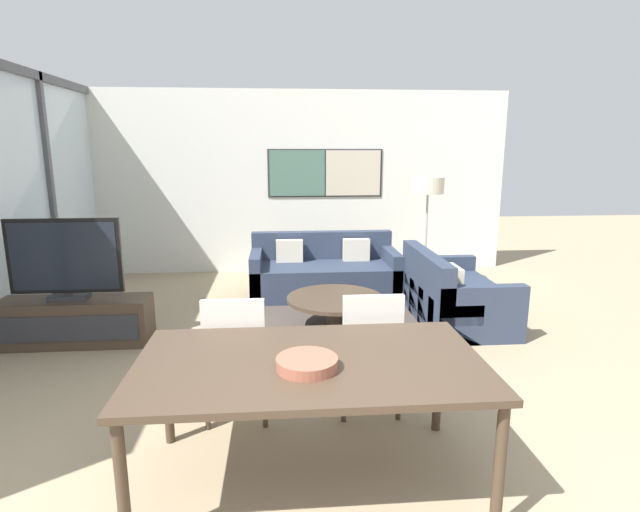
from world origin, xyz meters
name	(u,v)px	position (x,y,z in m)	size (l,w,h in m)	color
wall_back	(289,182)	(0.02, 6.07, 1.41)	(6.87, 0.09, 2.80)	silver
area_rug	(335,329)	(0.44, 3.34, 0.00)	(2.52, 2.17, 0.01)	#473D38
tv_console	(72,322)	(-2.23, 3.15, 0.23)	(1.53, 0.43, 0.47)	#423326
television	(65,260)	(-2.23, 3.15, 0.87)	(1.08, 0.20, 0.81)	#2D2D33
sofa_main	(324,274)	(0.44, 4.74, 0.27)	(1.94, 0.90, 0.80)	#2D384C
sofa_side	(450,298)	(1.77, 3.51, 0.27)	(0.90, 1.52, 0.80)	#2D384C
coffee_table	(335,305)	(0.44, 3.34, 0.28)	(1.04, 1.04, 0.37)	#423326
dining_table	(310,370)	(0.01, 0.83, 0.71)	(1.95, 1.09, 0.77)	#423326
dining_chair_left	(236,351)	(-0.47, 1.57, 0.53)	(0.46, 0.46, 0.94)	beige
dining_chair_centre	(369,345)	(0.49, 1.59, 0.53)	(0.46, 0.46, 0.94)	beige
fruit_bowl	(307,362)	(-0.01, 0.71, 0.81)	(0.33, 0.33, 0.06)	#995642
floor_lamp	(428,192)	(1.83, 4.75, 1.36)	(0.42, 0.42, 1.56)	#2D2D33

